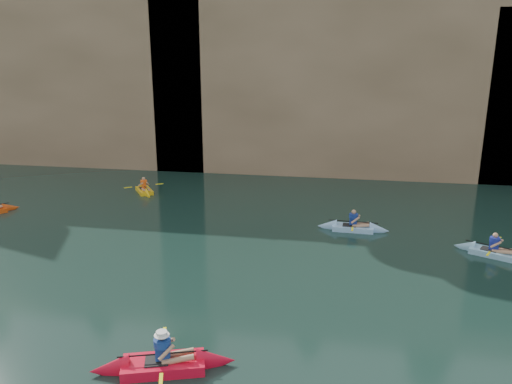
# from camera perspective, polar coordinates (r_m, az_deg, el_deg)

# --- Properties ---
(cliff) EXTENTS (70.00, 16.00, 12.00)m
(cliff) POSITION_cam_1_polar(r_m,az_deg,el_deg) (37.54, 8.08, 13.81)
(cliff) COLOR tan
(cliff) RESTS_ON ground
(cliff_slab_west) EXTENTS (26.00, 2.40, 10.56)m
(cliff_slab_west) POSITION_cam_1_polar(r_m,az_deg,el_deg) (36.92, -25.95, 11.24)
(cliff_slab_west) COLOR #987A5C
(cliff_slab_west) RESTS_ON ground
(cliff_slab_center) EXTENTS (24.00, 2.40, 11.40)m
(cliff_slab_center) POSITION_cam_1_polar(r_m,az_deg,el_deg) (30.15, 11.44, 12.58)
(cliff_slab_center) COLOR #987A5C
(cliff_slab_center) RESTS_ON ground
(sea_cave_west) EXTENTS (4.50, 1.00, 4.00)m
(sea_cave_west) POSITION_cam_1_polar(r_m,az_deg,el_deg) (35.60, -23.27, 6.08)
(sea_cave_west) COLOR black
(sea_cave_west) RESTS_ON ground
(sea_cave_center) EXTENTS (3.50, 1.00, 3.20)m
(sea_cave_center) POSITION_cam_1_polar(r_m,az_deg,el_deg) (30.46, -0.36, 5.14)
(sea_cave_center) COLOR black
(sea_cave_center) RESTS_ON ground
(sea_cave_east) EXTENTS (5.00, 1.00, 4.50)m
(sea_cave_east) POSITION_cam_1_polar(r_m,az_deg,el_deg) (31.13, 26.02, 4.97)
(sea_cave_east) COLOR black
(sea_cave_east) RESTS_ON ground
(main_kayaker) EXTENTS (3.51, 2.25, 1.28)m
(main_kayaker) POSITION_cam_1_polar(r_m,az_deg,el_deg) (12.68, -10.54, -18.73)
(main_kayaker) COLOR red
(main_kayaker) RESTS_ON ground
(kayaker_ltblue_near) EXTENTS (2.83, 2.02, 1.11)m
(kayaker_ltblue_near) POSITION_cam_1_polar(r_m,az_deg,el_deg) (20.48, 25.47, -6.23)
(kayaker_ltblue_near) COLOR #82B9DA
(kayaker_ltblue_near) RESTS_ON ground
(kayaker_yellow) EXTENTS (1.98, 2.46, 1.04)m
(kayaker_yellow) POSITION_cam_1_polar(r_m,az_deg,el_deg) (27.17, -12.65, 0.22)
(kayaker_yellow) COLOR yellow
(kayaker_yellow) RESTS_ON ground
(kayaker_ltblue_mid) EXTENTS (3.02, 2.26, 1.14)m
(kayaker_ltblue_mid) POSITION_cam_1_polar(r_m,az_deg,el_deg) (21.39, 11.01, -3.97)
(kayaker_ltblue_mid) COLOR #91C4F3
(kayaker_ltblue_mid) RESTS_ON ground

